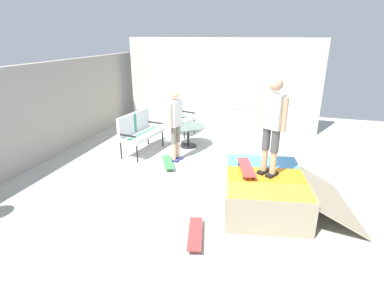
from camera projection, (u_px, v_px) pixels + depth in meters
ground_plane at (206, 180)px, 6.36m from camera, size 12.00×12.00×0.10m
back_wall_cinderblock at (40, 113)px, 7.01m from camera, size 9.00×0.20×2.25m
house_facade at (221, 84)px, 9.41m from camera, size 0.23×6.00×2.77m
skate_ramp at (266, 191)px, 5.21m from camera, size 2.05×2.40×0.62m
patio_bench at (138, 129)px, 7.56m from camera, size 1.32×0.74×1.02m
patio_chair_near_house at (179, 114)px, 8.94m from camera, size 0.75×0.70×1.02m
patio_table at (188, 132)px, 8.00m from camera, size 0.90×0.90×0.57m
person_watching at (175, 120)px, 6.91m from camera, size 0.47×0.30×1.72m
person_skater at (273, 121)px, 4.78m from camera, size 0.35×0.43×1.63m
skateboard_by_bench at (168, 162)px, 6.92m from camera, size 0.80×0.55×0.10m
skateboard_spare at (195, 234)px, 4.45m from camera, size 0.82×0.38×0.10m
skateboard_on_ramp at (246, 167)px, 5.17m from camera, size 0.82×0.42×0.10m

